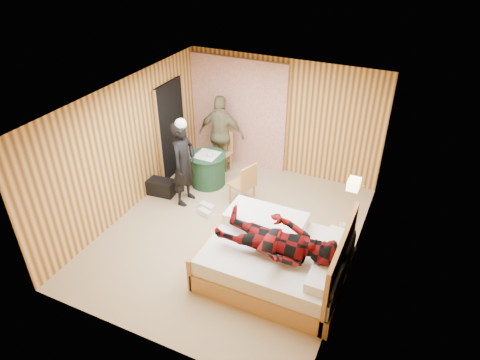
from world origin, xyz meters
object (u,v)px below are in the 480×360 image
at_px(bed, 278,259).
at_px(man_on_bed, 277,234).
at_px(chair_far, 222,148).
at_px(nightstand, 338,246).
at_px(man_at_table, 221,134).
at_px(round_table, 208,169).
at_px(duffel_bag, 161,187).
at_px(wall_lamp, 354,184).
at_px(chair_near, 245,182).
at_px(woman_standing, 184,164).

relative_size(bed, man_on_bed, 1.22).
bearing_deg(chair_far, nightstand, -21.33).
bearing_deg(man_at_table, chair_far, 108.91).
height_order(round_table, duffel_bag, round_table).
xyz_separation_m(wall_lamp, chair_near, (-2.06, 0.45, -0.77)).
bearing_deg(chair_far, round_table, -81.62).
relative_size(man_at_table, man_on_bed, 0.97).
distance_m(nightstand, chair_far, 3.55).
bearing_deg(chair_near, woman_standing, -51.59).
height_order(wall_lamp, duffel_bag, wall_lamp).
bearing_deg(bed, man_on_bed, -82.28).
distance_m(wall_lamp, woman_standing, 3.21).
distance_m(woman_standing, man_at_table, 1.41).
height_order(bed, man_on_bed, man_on_bed).
height_order(wall_lamp, bed, wall_lamp).
relative_size(bed, chair_near, 2.36).
bearing_deg(wall_lamp, round_table, 164.64).
height_order(bed, nightstand, bed).
height_order(bed, chair_near, bed).
relative_size(bed, man_at_table, 1.25).
bearing_deg(wall_lamp, man_on_bed, -120.47).
relative_size(bed, duffel_bag, 3.80).
bearing_deg(duffel_bag, wall_lamp, -7.52).
distance_m(round_table, chair_near, 1.12).
bearing_deg(man_at_table, duffel_bag, 56.99).
xyz_separation_m(round_table, chair_far, (0.01, 0.62, 0.19)).
bearing_deg(man_on_bed, chair_far, 129.64).
height_order(wall_lamp, round_table, wall_lamp).
xyz_separation_m(chair_far, duffel_bag, (-0.69, -1.38, -0.38)).
distance_m(chair_near, man_on_bed, 2.24).
height_order(wall_lamp, man_on_bed, man_on_bed).
distance_m(nightstand, woman_standing, 3.21).
relative_size(chair_far, woman_standing, 0.55).
xyz_separation_m(wall_lamp, woman_standing, (-3.18, 0.10, -0.45)).
xyz_separation_m(chair_near, man_at_table, (-1.03, 1.05, 0.33)).
bearing_deg(wall_lamp, chair_near, 167.59).
xyz_separation_m(chair_near, duffel_bag, (-1.71, -0.36, -0.37)).
height_order(chair_far, man_at_table, man_at_table).
relative_size(nightstand, man_on_bed, 0.33).
bearing_deg(bed, round_table, 139.84).
relative_size(nightstand, chair_far, 0.63).
xyz_separation_m(wall_lamp, nightstand, (-0.04, -0.35, -1.01)).
xyz_separation_m(bed, nightstand, (0.76, 0.73, -0.04)).
bearing_deg(man_on_bed, wall_lamp, 59.53).
height_order(round_table, chair_near, chair_near).
bearing_deg(nightstand, round_table, 158.54).
distance_m(bed, chair_far, 3.43).
distance_m(duffel_bag, man_on_bed, 3.42).
distance_m(nightstand, chair_near, 2.19).
relative_size(chair_far, chair_near, 1.02).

